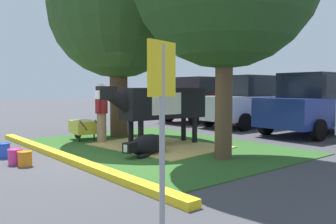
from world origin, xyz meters
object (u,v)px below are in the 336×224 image
shade_tree_left (118,10)px  wheelbarrow (83,127)px  bucket_orange (25,158)px  sedan_blue (315,105)px  person_handler (101,112)px  calf_lying (147,145)px  sedan_red (205,100)px  parking_sign (162,100)px  bucket_pink (15,156)px  cow_holstein (160,104)px  bucket_blue (4,150)px  hatchback_white (250,102)px

shade_tree_left → wheelbarrow: (-0.10, -1.17, -3.53)m
shade_tree_left → bucket_orange: shade_tree_left is taller
sedan_blue → person_handler: bearing=-113.2°
calf_lying → sedan_red: 8.42m
calf_lying → sedan_red: (-4.87, 6.83, 0.75)m
parking_sign → bucket_orange: bearing=-179.2°
calf_lying → bucket_pink: calf_lying is taller
bucket_orange → cow_holstein: bearing=92.3°
cow_holstein → bucket_pink: cow_holstein is taller
parking_sign → bucket_blue: bearing=-178.3°
bucket_orange → parking_sign: bearing=0.8°
shade_tree_left → parking_sign: bearing=-28.2°
parking_sign → bucket_orange: 4.44m
parking_sign → bucket_orange: size_ratio=6.73×
bucket_blue → bucket_pink: bearing=-0.7°
parking_sign → bucket_pink: 4.71m
calf_lying → bucket_pink: (-0.93, -2.60, -0.07)m
parking_sign → bucket_orange: (-4.26, -0.06, -1.27)m
calf_lying → sedan_red: size_ratio=0.30×
bucket_blue → sedan_red: size_ratio=0.07×
shade_tree_left → cow_holstein: (2.16, -0.06, -2.79)m
sedan_red → wheelbarrow: bearing=-75.3°
parking_sign → hatchback_white: hatchback_white is taller
hatchback_white → sedan_blue: bearing=-5.0°
sedan_red → hatchback_white: (2.55, -0.05, 0.00)m
cow_holstein → wheelbarrow: (-2.26, -1.12, -0.74)m
cow_holstein → bucket_orange: cow_holstein is taller
person_handler → bucket_blue: 2.79m
shade_tree_left → bucket_orange: (2.30, -3.57, -3.76)m
hatchback_white → person_handler: bearing=-89.2°
person_handler → bucket_orange: (1.56, -2.56, -0.73)m
bucket_pink → bucket_orange: 0.29m
shade_tree_left → hatchback_white: bearing=83.6°
parking_sign → sedan_blue: (-3.05, 8.96, -0.44)m
cow_holstein → parking_sign: size_ratio=1.56×
bucket_orange → wheelbarrow: bearing=135.0°
sedan_blue → hatchback_white: bearing=175.0°
shade_tree_left → calf_lying: size_ratio=4.53×
calf_lying → wheelbarrow: size_ratio=0.82×
bucket_orange → sedan_blue: (1.21, 9.02, 0.83)m
shade_tree_left → parking_sign: (6.56, -3.52, -2.50)m
wheelbarrow → parking_sign: (6.66, -2.34, 1.04)m
cow_holstein → hatchback_white: hatchback_white is taller
bucket_blue → person_handler: bearing=99.5°
parking_sign → bucket_blue: parking_sign is taller
person_handler → parking_sign: (5.82, -2.50, 0.54)m
wheelbarrow → sedan_red: sedan_red is taller
bucket_orange → hatchback_white: hatchback_white is taller
parking_sign → bucket_pink: parking_sign is taller
bucket_pink → shade_tree_left: bearing=118.8°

